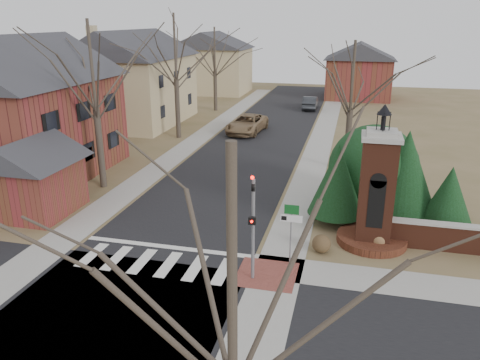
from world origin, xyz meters
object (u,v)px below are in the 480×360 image
(sign_post, at_px, (291,223))
(pickup_truck, at_px, (247,124))
(brick_gate_monument, at_px, (376,199))
(traffic_signal_pole, at_px, (253,219))
(distant_car, at_px, (310,103))

(sign_post, height_order, pickup_truck, sign_post)
(sign_post, distance_m, pickup_truck, 24.34)
(brick_gate_monument, bearing_deg, sign_post, -138.58)
(traffic_signal_pole, relative_size, distant_car, 1.01)
(pickup_truck, bearing_deg, distant_car, 76.53)
(distant_car, bearing_deg, sign_post, 93.15)
(pickup_truck, relative_size, distant_car, 1.31)
(sign_post, relative_size, brick_gate_monument, 0.42)
(sign_post, distance_m, distant_car, 36.45)
(sign_post, relative_size, pickup_truck, 0.47)
(brick_gate_monument, bearing_deg, pickup_truck, 117.67)
(traffic_signal_pole, xyz_separation_m, brick_gate_monument, (4.70, 4.42, -0.42))
(traffic_signal_pole, relative_size, brick_gate_monument, 0.69)
(pickup_truck, xyz_separation_m, distant_car, (4.42, 13.10, -0.08))
(traffic_signal_pole, height_order, distant_car, traffic_signal_pole)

